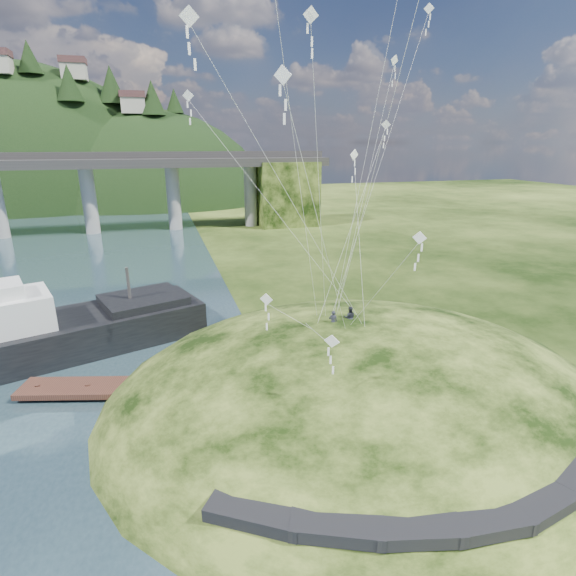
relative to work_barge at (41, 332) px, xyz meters
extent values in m
plane|color=black|center=(14.15, -14.74, -2.18)|extent=(320.00, 320.00, 0.00)
ellipsoid|color=black|center=(22.15, -12.74, -3.68)|extent=(36.00, 32.00, 13.00)
cube|color=black|center=(12.65, -22.74, -0.15)|extent=(4.32, 3.62, 0.71)
cube|color=black|center=(15.65, -24.39, -0.09)|extent=(4.10, 2.97, 0.61)
cube|color=black|center=(18.65, -25.39, -0.10)|extent=(3.85, 2.37, 0.62)
cube|color=black|center=(21.65, -25.84, -0.14)|extent=(3.62, 1.83, 0.66)
cube|color=black|center=(24.65, -25.64, -0.13)|extent=(3.82, 2.27, 0.68)
cylinder|color=#999591|center=(-2.35, 55.26, 4.32)|extent=(2.60, 2.60, 13.00)
cylinder|color=#999591|center=(13.15, 55.26, 4.32)|extent=(2.60, 2.60, 13.00)
cylinder|color=#999591|center=(28.65, 55.26, 4.32)|extent=(2.60, 2.60, 13.00)
cube|color=black|center=(36.15, 55.26, 4.32)|extent=(12.00, 11.00, 13.00)
ellipsoid|color=black|center=(-25.85, 111.26, -8.18)|extent=(96.00, 68.00, 88.00)
ellipsoid|color=black|center=(9.15, 103.26, -12.18)|extent=(76.00, 56.00, 72.00)
cone|color=black|center=(-17.26, 97.30, 34.50)|extent=(5.83, 5.83, 7.67)
cone|color=black|center=(-8.30, 92.35, 28.40)|extent=(6.47, 6.47, 8.51)
cone|color=black|center=(0.93, 99.25, 29.05)|extent=(7.13, 7.13, 9.38)
cone|color=black|center=(11.03, 94.29, 25.69)|extent=(6.56, 6.56, 8.63)
cone|color=black|center=(16.92, 99.89, 25.50)|extent=(4.88, 4.88, 6.42)
cube|color=beige|center=(-7.85, 101.26, 32.00)|extent=(6.00, 5.00, 4.00)
cube|color=#52302F|center=(-7.85, 101.26, 34.70)|extent=(6.40, 5.40, 1.60)
cube|color=beige|center=(6.15, 95.26, 23.70)|extent=(6.00, 5.00, 4.00)
cube|color=#52302F|center=(6.15, 95.26, 26.40)|extent=(6.40, 5.40, 1.60)
cube|color=black|center=(0.42, 0.14, -0.71)|extent=(25.72, 14.49, 2.94)
cube|color=black|center=(7.90, 2.72, 1.10)|extent=(8.25, 7.55, 0.68)
cylinder|color=#2D2B2B|center=(6.83, 2.35, 2.57)|extent=(0.27, 0.27, 3.39)
cube|color=#391E17|center=(7.44, -8.08, -1.67)|extent=(16.10, 6.51, 0.40)
cylinder|color=#391E17|center=(0.82, -6.33, -1.95)|extent=(0.34, 0.34, 1.14)
cylinder|color=#391E17|center=(4.13, -7.20, -1.95)|extent=(0.34, 0.34, 1.14)
cylinder|color=#391E17|center=(7.44, -8.08, -1.95)|extent=(0.34, 0.34, 1.14)
cylinder|color=#391E17|center=(10.75, -8.95, -1.95)|extent=(0.34, 0.34, 1.14)
cylinder|color=#391E17|center=(14.06, -9.83, -1.95)|extent=(0.34, 0.34, 1.14)
imported|color=#262733|center=(20.83, -10.68, 3.54)|extent=(0.67, 0.55, 1.58)
imported|color=#262733|center=(22.23, -10.30, 3.58)|extent=(0.99, 0.89, 1.67)
cube|color=white|center=(28.08, -2.79, 15.89)|extent=(0.70, 0.35, 0.74)
cube|color=white|center=(28.08, -2.79, 15.36)|extent=(0.10, 0.04, 0.43)
cube|color=white|center=(28.08, -2.79, 14.83)|extent=(0.10, 0.04, 0.43)
cube|color=white|center=(28.08, -2.79, 14.30)|extent=(0.10, 0.04, 0.43)
cube|color=white|center=(22.77, -8.67, 13.74)|extent=(0.70, 0.34, 0.75)
cube|color=white|center=(22.77, -8.67, 13.21)|extent=(0.09, 0.07, 0.43)
cube|color=white|center=(22.77, -8.67, 12.67)|extent=(0.09, 0.07, 0.43)
cube|color=white|center=(22.77, -8.67, 12.14)|extent=(0.09, 0.07, 0.43)
cube|color=white|center=(12.55, -3.05, 17.62)|extent=(0.76, 0.30, 0.78)
cube|color=white|center=(12.55, -3.05, 17.06)|extent=(0.10, 0.03, 0.46)
cube|color=white|center=(12.55, -3.05, 16.50)|extent=(0.10, 0.03, 0.46)
cube|color=white|center=(12.55, -3.05, 15.94)|extent=(0.10, 0.03, 0.46)
cube|color=white|center=(17.10, -15.95, 19.90)|extent=(0.73, 0.17, 0.72)
cube|color=white|center=(17.10, -15.95, 19.39)|extent=(0.09, 0.03, 0.42)
cube|color=white|center=(17.10, -15.95, 18.87)|extent=(0.09, 0.03, 0.42)
cube|color=white|center=(17.10, -15.95, 18.36)|extent=(0.09, 0.03, 0.42)
cube|color=white|center=(29.11, -6.03, 23.36)|extent=(0.56, 0.48, 0.70)
cube|color=white|center=(29.11, -6.03, 22.86)|extent=(0.09, 0.06, 0.41)
cube|color=white|center=(29.11, -6.03, 22.36)|extent=(0.09, 0.06, 0.41)
cube|color=white|center=(29.11, -6.03, 21.86)|extent=(0.09, 0.06, 0.41)
cube|color=white|center=(11.76, -16.16, 19.45)|extent=(0.83, 0.22, 0.82)
cube|color=white|center=(11.76, -16.16, 18.86)|extent=(0.11, 0.04, 0.48)
cube|color=white|center=(11.76, -16.16, 18.27)|extent=(0.11, 0.04, 0.48)
cube|color=white|center=(11.76, -16.16, 17.68)|extent=(0.11, 0.04, 0.48)
cube|color=white|center=(17.36, -19.03, 5.41)|extent=(0.65, 0.46, 0.75)
cube|color=white|center=(17.36, -19.03, 4.87)|extent=(0.10, 0.05, 0.44)
cube|color=white|center=(17.36, -19.03, 4.33)|extent=(0.10, 0.05, 0.44)
cube|color=white|center=(17.36, -19.03, 3.79)|extent=(0.10, 0.05, 0.44)
cube|color=white|center=(15.97, -11.30, 5.06)|extent=(0.73, 0.52, 0.86)
cube|color=white|center=(15.97, -11.30, 4.45)|extent=(0.11, 0.07, 0.50)
cube|color=white|center=(15.97, -11.30, 3.85)|extent=(0.11, 0.07, 0.50)
cube|color=white|center=(15.97, -11.30, 3.24)|extent=(0.11, 0.07, 0.50)
cube|color=white|center=(25.76, -7.80, 19.70)|extent=(0.64, 0.28, 0.66)
cube|color=white|center=(25.76, -7.80, 19.22)|extent=(0.08, 0.07, 0.39)
cube|color=white|center=(25.76, -7.80, 18.74)|extent=(0.08, 0.07, 0.39)
cube|color=white|center=(25.76, -7.80, 18.26)|extent=(0.08, 0.07, 0.39)
cube|color=white|center=(14.76, -19.68, 16.92)|extent=(0.58, 0.49, 0.71)
cube|color=white|center=(14.76, -19.68, 16.40)|extent=(0.09, 0.06, 0.42)
cube|color=white|center=(14.76, -19.68, 15.89)|extent=(0.09, 0.06, 0.42)
cube|color=white|center=(14.76, -19.68, 15.38)|extent=(0.09, 0.06, 0.42)
cube|color=white|center=(21.70, -18.96, 10.20)|extent=(0.52, 0.47, 0.66)
cube|color=white|center=(21.70, -18.96, 9.73)|extent=(0.08, 0.06, 0.39)
cube|color=white|center=(21.70, -18.96, 9.26)|extent=(0.08, 0.06, 0.39)
cube|color=white|center=(21.70, -18.96, 8.78)|extent=(0.08, 0.06, 0.39)
camera|label=1|loc=(9.82, -37.42, 14.51)|focal=28.00mm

